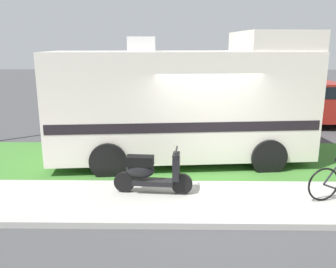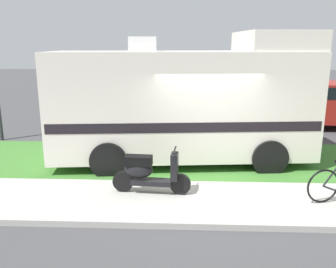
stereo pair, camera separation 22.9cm
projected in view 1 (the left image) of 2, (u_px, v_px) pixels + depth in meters
name	position (u px, v px, depth m)	size (l,w,h in m)	color
ground_plane	(209.00, 183.00, 8.32)	(80.00, 80.00, 0.00)	#424244
sidewalk	(215.00, 202.00, 7.14)	(24.00, 2.00, 0.12)	#ADAAA3
grass_strip	(204.00, 161.00, 9.77)	(24.00, 3.40, 0.08)	#3D752D
motorhome_rv	(184.00, 102.00, 9.49)	(6.92, 3.10, 3.49)	silver
scooter	(150.00, 172.00, 7.35)	(1.65, 0.50, 0.97)	black
pickup_truck_near	(327.00, 103.00, 13.94)	(5.52, 2.28, 1.75)	maroon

